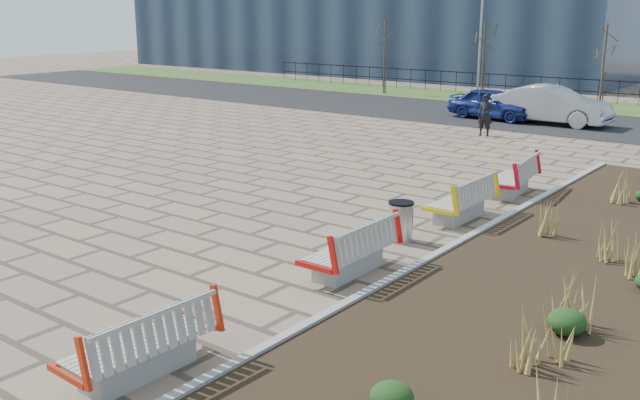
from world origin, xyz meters
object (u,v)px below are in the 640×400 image
Objects in this scene: bench_a at (137,340)px; bench_c at (460,198)px; pedestrian at (485,115)px; lamp_west at (480,42)px; car_blue at (493,104)px; bench_d at (511,175)px; car_silver at (552,105)px; litter_bin at (401,222)px; bench_b at (348,247)px.

bench_a is 1.00× the size of bench_c.
bench_a is at bearing -89.59° from bench_c.
lamp_west is at bearing 107.85° from pedestrian.
bench_a is 0.54× the size of car_blue.
bench_d is at bearing 92.17° from bench_a.
bench_d is 0.54× the size of car_blue.
car_silver is at bearing 103.19° from bench_c.
bench_a is 30.30m from lamp_west.
lamp_west reaches higher than pedestrian.
pedestrian reaches higher than litter_bin.
bench_b is at bearing 92.17° from bench_a.
bench_d is at bearing -61.90° from lamp_west.
pedestrian reaches higher than bench_c.
bench_b is 25.86m from lamp_west.
lamp_west is (-5.59, 4.71, 2.23)m from car_silver.
bench_b is 20.10m from car_blue.
litter_bin is (-0.24, -5.06, -0.09)m from bench_d.
pedestrian reaches higher than bench_d.
car_silver is 0.80× the size of lamp_west.
bench_a is 24.65m from car_blue.
litter_bin is (-0.24, 6.91, -0.09)m from bench_a.
car_blue is 0.65× the size of lamp_west.
bench_a reaches higher than litter_bin.
pedestrian is at bearing 104.64° from bench_a.
litter_bin is at bearing -156.01° from car_blue.
bench_d is 0.35× the size of lamp_west.
lamp_west is (-9.00, 24.11, 2.54)m from bench_b.
litter_bin is at bearing -68.21° from lamp_west.
bench_a is 11.97m from bench_d.
car_blue is at bearing 112.20° from bench_c.
car_blue reaches higher than bench_d.
car_silver is at bearing 100.22° from bench_a.
bench_a is 0.44× the size of car_silver.
bench_a is at bearing -160.59° from car_blue.
car_blue is 0.82× the size of car_silver.
litter_bin is 17.50m from car_silver.
bench_c is at bearing -77.04° from pedestrian.
lamp_west reaches higher than bench_b.
pedestrian is at bearing 112.39° from bench_d.
bench_c is 2.18m from litter_bin.
bench_a is 1.00× the size of bench_b.
bench_c is 1.33× the size of pedestrian.
pedestrian is 0.41× the size of car_blue.
bench_b is at bearing -83.83° from litter_bin.
pedestrian is (-4.38, 10.72, 0.29)m from bench_c.
bench_a is at bearing -88.03° from litter_bin.
lamp_west is (-9.00, 16.85, 2.54)m from bench_d.
car_silver is at bearing -80.09° from car_blue.
bench_d is 1.33× the size of pedestrian.
pedestrian is at bearing 107.82° from litter_bin.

